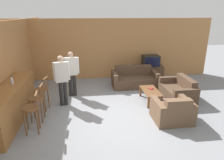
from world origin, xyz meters
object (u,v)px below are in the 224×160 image
bar_chair_mid (37,101)px  book_on_table (151,88)px  loveseat_right (178,91)px  person_by_counter (62,78)px  bar_chair_far (42,92)px  bar_chair_near (31,111)px  tv_unit (150,72)px  person_by_window (72,71)px  coffee_table (151,92)px  couch_far (134,79)px  tv (151,61)px  bottle (12,80)px  armchair_near (173,112)px

bar_chair_mid → book_on_table: 3.60m
book_on_table → loveseat_right: bearing=-1.6°
person_by_counter → book_on_table: bearing=1.2°
book_on_table → bar_chair_far: bearing=-174.9°
bar_chair_near → bar_chair_far: same height
tv_unit → person_by_window: size_ratio=0.72×
bar_chair_mid → coffee_table: bar_chair_mid is taller
couch_far → book_on_table: couch_far is taller
tv → bottle: bearing=-147.6°
bar_chair_far → couch_far: 3.66m
bar_chair_far → loveseat_right: size_ratio=0.72×
coffee_table → person_by_window: 2.77m
bottle → person_by_counter: person_by_counter is taller
armchair_near → coffee_table: (-0.20, 1.31, 0.05)m
coffee_table → bottle: 4.16m
loveseat_right → tv_unit: bearing=96.7°
armchair_near → book_on_table: armchair_near is taller
bar_chair_near → loveseat_right: bearing=18.7°
armchair_near → person_by_counter: person_by_counter is taller
tv → person_by_window: (-3.33, -1.60, 0.09)m
loveseat_right → person_by_window: (-3.60, 0.71, 0.62)m
bar_chair_near → person_by_window: (0.83, 2.21, 0.32)m
bottle → book_on_table: bearing=10.5°
coffee_table → person_by_window: (-2.59, 0.82, 0.57)m
book_on_table → person_by_counter: size_ratio=0.12×
tv → loveseat_right: bearing=-83.3°
bar_chair_far → tv_unit: size_ratio=0.91×
couch_far → person_by_counter: size_ratio=1.11×
bar_chair_near → tv_unit: (4.17, 3.82, -0.29)m
bar_chair_mid → coffee_table: 3.52m
coffee_table → tv: 2.58m
couch_far → loveseat_right: couch_far is taller
bar_chair_mid → coffee_table: size_ratio=0.99×
couch_far → coffee_table: (0.19, -1.52, 0.05)m
armchair_near → person_by_window: (-2.79, 2.13, 0.62)m
book_on_table → person_by_window: bearing=165.5°
bar_chair_mid → tv: (4.16, 3.23, 0.23)m
tv_unit → person_by_window: person_by_window is taller
armchair_near → bottle: (-4.24, 0.70, 0.85)m
tv_unit → bottle: bearing=-147.5°
bar_chair_near → tv: bearing=42.5°
bar_chair_near → person_by_window: 2.38m
person_by_counter → bar_chair_mid: bearing=-123.6°
loveseat_right → tv: 2.39m
coffee_table → book_on_table: bearing=69.5°
loveseat_right → person_by_window: 3.73m
loveseat_right → person_by_counter: 3.90m
armchair_near → bottle: size_ratio=4.36×
person_by_window → person_by_counter: size_ratio=0.98×
couch_far → person_by_window: 2.58m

